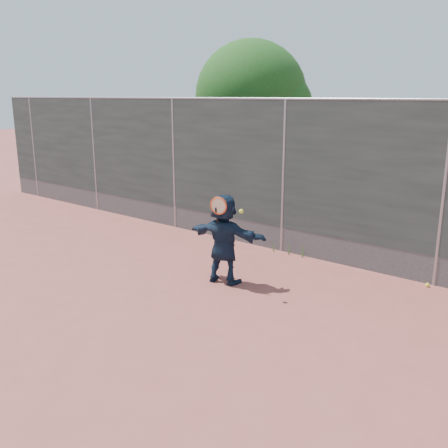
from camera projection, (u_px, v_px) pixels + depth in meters
The scene contains 7 objects.
ground at pixel (155, 305), 7.51m from camera, with size 80.00×80.00×0.00m, color #9E4C42.
player at pixel (224, 239), 8.27m from camera, with size 1.41×0.45×1.52m, color #142439.
ball_ground at pixel (427, 285), 8.22m from camera, with size 0.07×0.07×0.07m, color #DCEF35.
fence at pixel (284, 173), 9.74m from camera, with size 20.00×0.06×3.03m.
swing_action at pixel (221, 207), 7.91m from camera, with size 0.68×0.18×0.51m.
tree_left at pixel (257, 100), 13.43m from camera, with size 3.15×3.00×4.53m.
weed_clump at pixel (291, 248), 9.84m from camera, with size 0.68×0.07×0.30m.
Camera 1 is at (5.19, -4.75, 3.07)m, focal length 40.00 mm.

